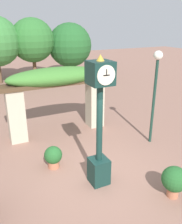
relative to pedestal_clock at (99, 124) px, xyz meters
The scene contains 7 objects.
ground_plane 1.83m from the pedestal_clock, 76.41° to the left, with size 60.00×60.00×0.00m, color #8E6656.
pedestal_clock is the anchor object (origin of this frame).
pergola 3.64m from the pedestal_clock, 88.95° to the left, with size 4.51×1.22×2.69m.
potted_plant_near_left 2.39m from the pedestal_clock, 43.18° to the right, with size 0.67×0.67×0.87m.
potted_plant_near_right 2.12m from the pedestal_clock, 125.85° to the left, with size 0.56×0.56×0.71m.
lamp_post 3.25m from the pedestal_clock, 24.39° to the left, with size 0.32×0.32×3.40m.
tree_line 13.65m from the pedestal_clock, 90.05° to the left, with size 12.46×3.93×5.01m.
Camera 1 is at (-2.74, -5.24, 4.29)m, focal length 38.00 mm.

